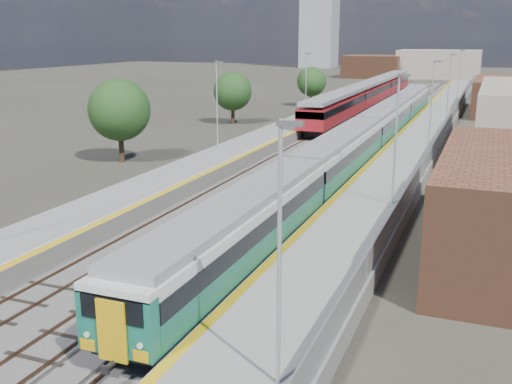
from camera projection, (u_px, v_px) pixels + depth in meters
The scene contains 11 objects.
ground at pixel (371, 139), 62.72m from camera, with size 320.00×320.00×0.00m, color #47443A.
ballast_bed at pixel (355, 134), 65.76m from camera, with size 10.50×155.00×0.06m, color #565451.
tracks at pixel (363, 132), 67.04m from camera, with size 8.96×160.00×0.17m.
platform_right at pixel (425, 134), 62.96m from camera, with size 4.70×155.00×8.52m.
platform_left at pixel (296, 127), 68.04m from camera, with size 4.30×155.00×8.52m.
buildings at pixel (369, 35), 146.19m from camera, with size 72.00×185.50×40.00m.
green_train at pixel (366, 135), 52.31m from camera, with size 2.74×76.28×3.01m.
red_train at pixel (369, 93), 88.26m from camera, with size 3.06×62.04×3.87m.
tree_a at pixel (119, 110), 50.41m from camera, with size 5.24×5.24×7.10m.
tree_b at pixel (233, 91), 72.63m from camera, with size 4.67×4.67×6.33m.
tree_c at pixel (311, 82), 90.65m from camera, with size 4.41×4.41×5.98m.
Camera 1 is at (11.50, -12.18, 10.55)m, focal length 42.00 mm.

